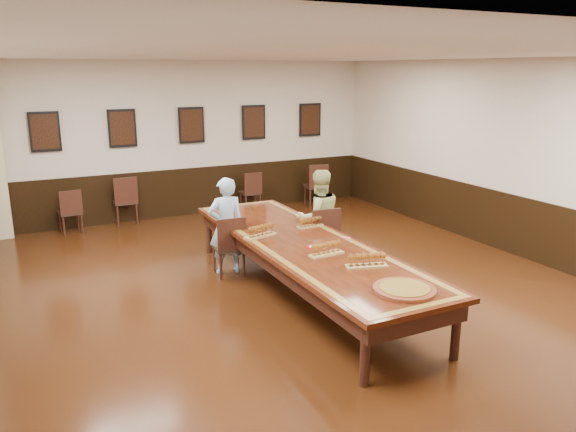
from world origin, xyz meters
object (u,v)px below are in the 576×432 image
spare_chair_b (124,200)px  person_man (226,226)px  spare_chair_d (316,185)px  person_woman (319,218)px  carved_platter (404,290)px  chair_woman (321,237)px  spare_chair_c (250,191)px  conference_table (304,252)px  chair_man (229,245)px  spare_chair_a (70,211)px

spare_chair_b → person_man: 3.67m
spare_chair_d → spare_chair_b: bearing=5.0°
person_woman → carved_platter: person_woman is taller
chair_woman → spare_chair_c: 3.87m
conference_table → person_woman: bearing=51.5°
spare_chair_b → spare_chair_d: (4.17, -0.39, -0.00)m
spare_chair_b → conference_table: size_ratio=0.20×
spare_chair_b → spare_chair_c: bearing=176.1°
spare_chair_b → person_woman: bearing=119.1°
chair_man → conference_table: (0.66, -1.18, 0.15)m
spare_chair_a → person_man: (1.89, -3.35, 0.31)m
spare_chair_c → carved_platter: size_ratio=1.15×
spare_chair_c → conference_table: 4.87m
chair_woman → person_woman: person_woman is taller
conference_table → spare_chair_b: bearing=107.0°
spare_chair_a → person_man: bearing=113.3°
chair_man → carved_platter: (0.77, -3.20, 0.31)m
carved_platter → chair_man: bearing=103.5°
chair_man → spare_chair_c: size_ratio=1.07×
spare_chair_d → conference_table: (-2.69, -4.46, 0.12)m
person_man → carved_platter: bearing=107.1°
spare_chair_b → conference_table: bearing=105.9°
carved_platter → spare_chair_d: bearing=68.3°
chair_woman → spare_chair_c: size_ratio=1.13×
chair_woman → spare_chair_d: size_ratio=1.00×
chair_woman → conference_table: 1.16m
person_man → person_woman: (1.42, -0.31, 0.02)m
chair_woman → spare_chair_a: 5.01m
spare_chair_c → spare_chair_d: spare_chair_d is taller
spare_chair_c → spare_chair_b: bearing=-0.3°
chair_man → person_man: (0.01, 0.10, 0.28)m
conference_table → spare_chair_c: bearing=75.8°
chair_man → spare_chair_a: size_ratio=1.09×
chair_woman → spare_chair_c: chair_woman is taller
person_man → person_woman: person_woman is taller
conference_table → carved_platter: bearing=-86.9°
spare_chair_d → person_woman: size_ratio=0.64×
conference_table → spare_chair_d: bearing=58.9°
chair_woman → person_man: person_man is taller
person_woman → carved_platter: (-0.66, -2.98, 0.01)m
person_woman → conference_table: size_ratio=0.31×
spare_chair_d → person_man: (-3.34, -3.17, 0.25)m
spare_chair_d → carved_platter: bearing=78.6°
spare_chair_a → chair_woman: bearing=125.1°
spare_chair_b → spare_chair_c: 2.68m
spare_chair_a → carved_platter: size_ratio=1.13×
person_woman → conference_table: (-0.77, -0.97, -0.15)m
chair_woman → conference_table: bearing=55.8°
spare_chair_c → carved_platter: bearing=83.4°
spare_chair_a → chair_man: bearing=112.5°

